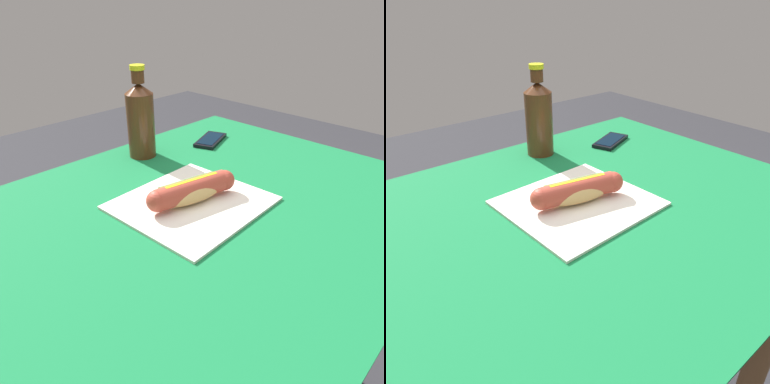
# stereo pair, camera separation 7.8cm
# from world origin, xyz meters

# --- Properties ---
(dining_table) EXTENTS (1.00, 0.82, 0.74)m
(dining_table) POSITION_xyz_m (0.00, 0.00, 0.59)
(dining_table) COLOR brown
(dining_table) RESTS_ON ground
(paper_wrapper) EXTENTS (0.31, 0.29, 0.01)m
(paper_wrapper) POSITION_xyz_m (-0.03, 0.02, 0.75)
(paper_wrapper) COLOR silver
(paper_wrapper) RESTS_ON dining_table
(hot_dog) EXTENTS (0.21, 0.09, 0.05)m
(hot_dog) POSITION_xyz_m (-0.03, 0.02, 0.78)
(hot_dog) COLOR tan
(hot_dog) RESTS_ON paper_wrapper
(cell_phone) EXTENTS (0.15, 0.10, 0.01)m
(cell_phone) POSITION_xyz_m (0.28, 0.24, 0.75)
(cell_phone) COLOR black
(cell_phone) RESTS_ON dining_table
(soda_bottle) EXTENTS (0.08, 0.08, 0.25)m
(soda_bottle) POSITION_xyz_m (0.07, 0.31, 0.85)
(soda_bottle) COLOR #4C2814
(soda_bottle) RESTS_ON dining_table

